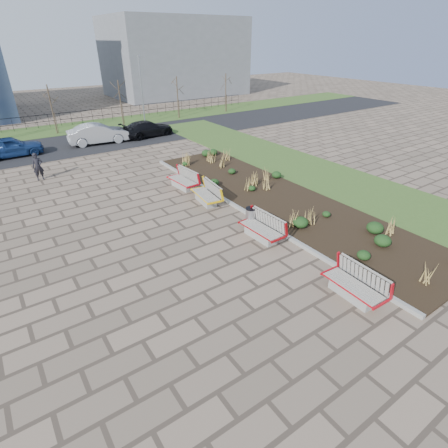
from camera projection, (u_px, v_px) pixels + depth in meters
ground at (239, 296)px, 11.36m from camera, size 120.00×120.00×0.00m
planting_bed at (277, 199)px, 18.10m from camera, size 4.50×18.00×0.10m
planting_curb at (242, 210)px, 16.92m from camera, size 0.16×18.00×0.15m
grass_verge_near at (337, 181)px, 20.50m from camera, size 5.00×38.00×0.04m
grass_verge_far at (54, 130)px, 31.65m from camera, size 80.00×5.00×0.04m
road at (70, 145)px, 27.31m from camera, size 80.00×7.00×0.02m
bench_a at (354, 284)px, 11.11m from camera, size 0.98×2.13×1.00m
bench_b at (261, 228)px, 14.43m from camera, size 0.97×2.13×1.00m
bench_c at (205, 194)px, 17.57m from camera, size 1.15×2.19×1.00m
bench_d at (182, 179)px, 19.33m from camera, size 1.06×2.16×1.00m
litter_bin at (251, 218)px, 15.31m from camera, size 0.45×0.45×0.91m
pedestrian at (38, 167)px, 20.33m from camera, size 0.59×0.39×1.60m
car_blue at (10, 147)px, 24.29m from camera, size 4.18×1.74×1.42m
car_silver at (99, 134)px, 27.40m from camera, size 4.78×2.13×1.52m
car_black at (148, 129)px, 29.37m from camera, size 4.66×2.31×1.30m
tree_c at (52, 110)px, 29.61m from camera, size 1.40×1.40×4.00m
tree_d at (121, 103)px, 32.62m from camera, size 1.40×1.40×4.00m
tree_e at (178, 97)px, 35.63m from camera, size 1.40×1.40×4.00m
tree_f at (226, 93)px, 38.64m from camera, size 1.40×1.40×4.00m
lamp_east at (142, 91)px, 32.79m from camera, size 0.24×0.60×6.00m
railing_fence at (49, 120)px, 32.45m from camera, size 44.00×0.10×1.20m
building_grey at (175, 57)px, 49.49m from camera, size 18.00×12.00×10.00m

